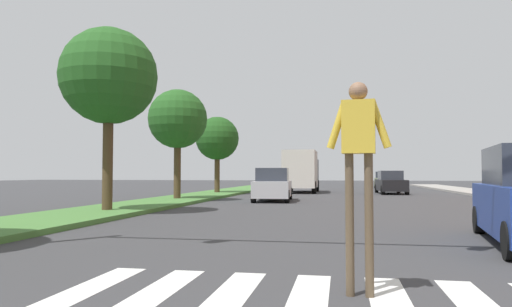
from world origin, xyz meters
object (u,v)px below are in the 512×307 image
at_px(tree_distant, 217,139).
at_px(pedestrian_performer, 359,152).
at_px(truck_box_delivery, 301,171).
at_px(traffic_light_gantry, 94,4).
at_px(sedan_midblock, 273,186).
at_px(tree_far, 178,120).
at_px(sedan_far_horizon, 384,180).
at_px(tree_mid, 109,77).
at_px(sedan_distant, 391,183).

distance_m(tree_distant, pedestrian_performer, 26.91).
distance_m(pedestrian_performer, truck_box_delivery, 29.87).
height_order(tree_distant, traffic_light_gantry, traffic_light_gantry).
height_order(pedestrian_performer, sedan_midblock, pedestrian_performer).
distance_m(tree_far, sedan_far_horizon, 28.66).
bearing_deg(tree_far, tree_distant, 90.15).
bearing_deg(pedestrian_performer, sedan_midblock, 101.30).
height_order(tree_mid, tree_far, tree_mid).
distance_m(traffic_light_gantry, sedan_far_horizon, 42.17).
height_order(traffic_light_gantry, sedan_distant, traffic_light_gantry).
distance_m(tree_distant, truck_box_delivery, 7.25).
xyz_separation_m(tree_distant, pedestrian_performer, (8.56, -25.42, -2.16)).
bearing_deg(tree_far, truck_box_delivery, 66.23).
height_order(tree_far, sedan_midblock, tree_far).
bearing_deg(pedestrian_performer, sedan_far_horizon, 84.65).
xyz_separation_m(pedestrian_performer, sedan_distant, (3.26, 28.62, -0.90)).
height_order(pedestrian_performer, truck_box_delivery, truck_box_delivery).
distance_m(sedan_midblock, sedan_distant, 12.34).
bearing_deg(traffic_light_gantry, tree_distant, 99.94).
bearing_deg(truck_box_delivery, sedan_far_horizon, 61.63).
distance_m(sedan_midblock, truck_box_delivery, 11.33).
bearing_deg(sedan_far_horizon, tree_far, -116.20).
xyz_separation_m(sedan_midblock, truck_box_delivery, (0.55, 11.29, 0.85)).
xyz_separation_m(tree_far, sedan_distant, (11.80, 11.17, -3.47)).
relative_size(sedan_far_horizon, truck_box_delivery, 0.68).
distance_m(traffic_light_gantry, pedestrian_performer, 5.50).
bearing_deg(sedan_distant, tree_mid, -121.47).
height_order(traffic_light_gantry, pedestrian_performer, traffic_light_gantry).
bearing_deg(traffic_light_gantry, sedan_distant, 74.00).
xyz_separation_m(sedan_midblock, sedan_distant, (6.94, 10.20, -0.03)).
distance_m(sedan_distant, sedan_far_horizon, 14.37).
bearing_deg(pedestrian_performer, tree_distant, 108.60).
bearing_deg(truck_box_delivery, sedan_midblock, -92.78).
bearing_deg(truck_box_delivery, traffic_light_gantry, -92.64).
distance_m(tree_mid, truck_box_delivery, 20.92).
height_order(sedan_midblock, sedan_distant, sedan_midblock).
xyz_separation_m(tree_distant, sedan_far_horizon, (12.58, 17.55, -3.06)).
relative_size(sedan_distant, truck_box_delivery, 0.73).
distance_m(pedestrian_performer, sedan_distant, 28.82).
height_order(tree_mid, truck_box_delivery, tree_mid).
bearing_deg(sedan_distant, tree_distant, -164.88).
relative_size(pedestrian_performer, sedan_midblock, 0.57).
bearing_deg(traffic_light_gantry, sedan_midblock, 87.45).
xyz_separation_m(traffic_light_gantry, pedestrian_performer, (4.42, -1.82, -2.72)).
relative_size(tree_mid, tree_far, 1.14).
relative_size(tree_mid, pedestrian_performer, 2.60).
height_order(pedestrian_performer, sedan_distant, pedestrian_performer).
bearing_deg(tree_distant, traffic_light_gantry, -80.06).
height_order(tree_mid, sedan_far_horizon, tree_mid).
relative_size(tree_distant, pedestrian_performer, 2.08).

